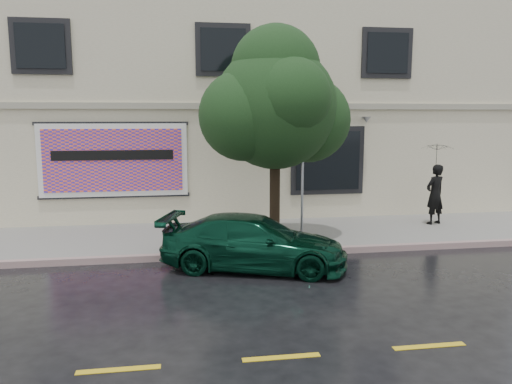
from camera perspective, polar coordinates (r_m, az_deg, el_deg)
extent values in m
plane|color=black|center=(10.50, -1.04, -9.75)|extent=(90.00, 90.00, 0.00)
cube|color=gray|center=(13.58, -2.92, -5.12)|extent=(20.00, 3.50, 0.15)
cube|color=gray|center=(11.90, -2.03, -7.13)|extent=(20.00, 0.18, 0.16)
cube|color=gold|center=(7.31, 2.92, -18.34)|extent=(19.00, 0.12, 0.01)
cube|color=beige|center=(18.91, -4.85, 9.25)|extent=(20.00, 8.00, 7.00)
cube|color=#9E9984|center=(14.89, -3.72, 9.78)|extent=(20.00, 0.12, 0.18)
cube|color=black|center=(15.57, 8.17, 3.59)|extent=(2.30, 0.10, 2.10)
cube|color=black|center=(15.51, 8.24, 3.57)|extent=(2.00, 0.05, 1.80)
cube|color=black|center=(15.32, -23.43, 15.07)|extent=(1.30, 0.05, 1.20)
cube|color=black|center=(14.94, -3.77, 15.93)|extent=(1.30, 0.05, 1.20)
cube|color=black|center=(16.18, 14.82, 15.12)|extent=(1.30, 0.05, 1.20)
cube|color=white|center=(14.97, -15.97, 3.51)|extent=(4.20, 0.06, 2.10)
cube|color=#FF6138|center=(14.93, -15.99, 3.50)|extent=(3.90, 0.04, 1.80)
cube|color=black|center=(15.12, -15.79, -0.44)|extent=(4.30, 0.10, 0.10)
cube|color=black|center=(14.94, -16.13, 7.54)|extent=(4.30, 0.10, 0.10)
cube|color=black|center=(14.88, -16.03, 4.06)|extent=(3.40, 0.02, 0.28)
imported|color=#072F1F|center=(10.94, -0.23, -5.77)|extent=(4.39, 2.93, 1.18)
imported|color=black|center=(15.55, 19.77, -0.25)|extent=(0.75, 0.62, 1.77)
imported|color=black|center=(15.42, 20.01, 4.29)|extent=(1.07, 1.07, 0.71)
cylinder|color=black|center=(12.46, 2.15, -0.45)|extent=(0.26, 0.26, 2.38)
sphere|color=black|center=(12.30, 2.21, 9.63)|extent=(3.00, 3.00, 3.00)
cylinder|color=gray|center=(12.34, 5.31, 0.71)|extent=(0.06, 0.06, 2.92)
cube|color=silver|center=(12.23, 5.39, 6.19)|extent=(0.35, 0.13, 0.47)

